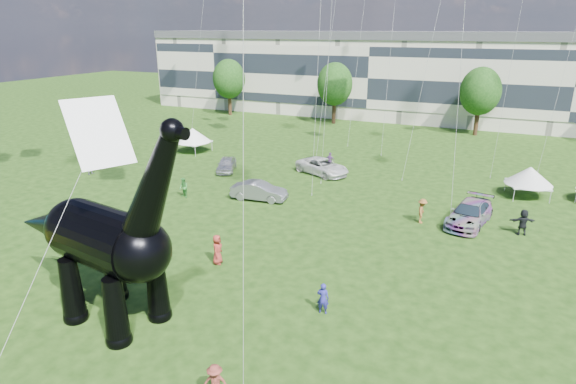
% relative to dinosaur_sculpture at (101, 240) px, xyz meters
% --- Properties ---
extents(ground, '(220.00, 220.00, 0.00)m').
position_rel_dinosaur_sculpture_xyz_m(ground, '(5.19, -0.25, -4.11)').
color(ground, '#16330C').
rests_on(ground, ground).
extents(terrace_row, '(78.00, 11.00, 12.00)m').
position_rel_dinosaur_sculpture_xyz_m(terrace_row, '(-2.81, 61.75, 1.89)').
color(terrace_row, beige).
rests_on(terrace_row, ground).
extents(tree_far_left, '(5.20, 5.20, 9.44)m').
position_rel_dinosaur_sculpture_xyz_m(tree_far_left, '(-24.81, 52.75, 2.18)').
color(tree_far_left, '#382314').
rests_on(tree_far_left, ground).
extents(tree_mid_left, '(5.20, 5.20, 9.44)m').
position_rel_dinosaur_sculpture_xyz_m(tree_mid_left, '(-6.81, 52.75, 2.18)').
color(tree_mid_left, '#382314').
rests_on(tree_mid_left, ground).
extents(tree_mid_right, '(5.20, 5.20, 9.44)m').
position_rel_dinosaur_sculpture_xyz_m(tree_mid_right, '(13.19, 52.75, 2.18)').
color(tree_mid_right, '#382314').
rests_on(tree_mid_right, ground).
extents(dinosaur_sculpture, '(13.39, 4.50, 10.89)m').
position_rel_dinosaur_sculpture_xyz_m(dinosaur_sculpture, '(0.00, 0.00, 0.00)').
color(dinosaur_sculpture, black).
rests_on(dinosaur_sculpture, ground).
extents(car_silver, '(3.08, 4.42, 1.40)m').
position_rel_dinosaur_sculpture_xyz_m(car_silver, '(-8.09, 24.29, -3.42)').
color(car_silver, silver).
rests_on(car_silver, ground).
extents(car_grey, '(4.84, 2.21, 1.54)m').
position_rel_dinosaur_sculpture_xyz_m(car_grey, '(-1.19, 18.18, -3.34)').
color(car_grey, slate).
rests_on(car_grey, ground).
extents(car_white, '(6.16, 4.62, 1.56)m').
position_rel_dinosaur_sculpture_xyz_m(car_white, '(1.00, 27.28, -3.34)').
color(car_white, silver).
rests_on(car_white, ground).
extents(car_dark, '(3.35, 6.09, 1.67)m').
position_rel_dinosaur_sculpture_xyz_m(car_dark, '(15.26, 19.88, -3.28)').
color(car_dark, '#595960').
rests_on(car_dark, ground).
extents(gazebo_near, '(4.66, 4.66, 2.66)m').
position_rel_dinosaur_sculpture_xyz_m(gazebo_near, '(19.16, 28.29, -2.25)').
color(gazebo_near, silver).
rests_on(gazebo_near, ground).
extents(gazebo_left, '(4.38, 4.38, 2.81)m').
position_rel_dinosaur_sculpture_xyz_m(gazebo_left, '(-15.64, 29.41, -2.14)').
color(gazebo_left, white).
rests_on(gazebo_left, ground).
extents(visitors, '(45.73, 33.75, 1.87)m').
position_rel_dinosaur_sculpture_xyz_m(visitors, '(5.95, 15.23, -3.22)').
color(visitors, '#673880').
rests_on(visitors, ground).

